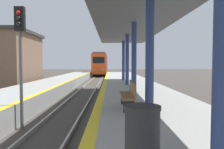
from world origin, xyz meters
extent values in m
cube|color=black|center=(0.00, 48.17, 0.28)|extent=(2.29, 17.56, 0.55)
cube|color=maroon|center=(0.00, 48.17, 2.50)|extent=(2.69, 19.52, 3.90)
cube|color=#E54C19|center=(0.00, 38.49, 2.50)|extent=(2.64, 0.16, 3.82)
cube|color=black|center=(0.00, 38.43, 3.18)|extent=(2.15, 0.06, 1.17)
cube|color=#59595E|center=(0.00, 48.17, 4.57)|extent=(2.29, 18.54, 0.24)
sphere|color=white|center=(-0.74, 38.43, 1.43)|extent=(0.18, 0.18, 0.18)
sphere|color=white|center=(0.74, 38.43, 1.43)|extent=(0.18, 0.18, 0.18)
cylinder|color=#595959|center=(-1.29, 7.00, 1.86)|extent=(0.12, 0.12, 3.72)
cube|color=black|center=(-1.29, 7.00, 4.17)|extent=(0.36, 0.20, 0.90)
sphere|color=red|center=(-1.29, 6.87, 4.37)|extent=(0.16, 0.16, 0.16)
sphere|color=black|center=(-1.29, 6.87, 4.17)|extent=(0.16, 0.16, 0.16)
sphere|color=black|center=(-1.29, 6.87, 3.97)|extent=(0.16, 0.16, 0.16)
cylinder|color=navy|center=(3.34, 5.64, 2.80)|extent=(0.27, 0.27, 3.72)
cylinder|color=navy|center=(3.34, 10.21, 2.80)|extent=(0.27, 0.27, 3.72)
cylinder|color=navy|center=(3.34, 14.78, 2.80)|extent=(0.27, 0.27, 3.72)
cylinder|color=navy|center=(3.34, 19.34, 2.80)|extent=(0.27, 0.27, 3.72)
cube|color=#515156|center=(3.34, 10.21, 4.76)|extent=(4.26, 22.83, 0.20)
cylinder|color=#262628|center=(2.58, 2.04, 1.37)|extent=(0.54, 0.54, 0.84)
cylinder|color=#262626|center=(2.58, 2.04, 1.82)|extent=(0.57, 0.57, 0.06)
cube|color=brown|center=(2.67, 6.29, 1.38)|extent=(0.44, 1.84, 0.08)
cube|color=brown|center=(2.86, 6.29, 1.64)|extent=(0.06, 1.84, 0.44)
cube|color=#262628|center=(2.67, 5.55, 1.14)|extent=(0.35, 0.08, 0.40)
cube|color=#262628|center=(2.67, 7.02, 1.14)|extent=(0.35, 0.08, 0.40)
camera|label=1|loc=(2.09, -1.27, 2.49)|focal=35.00mm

